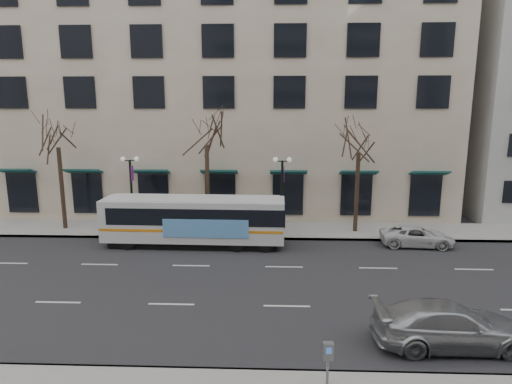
{
  "coord_description": "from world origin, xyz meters",
  "views": [
    {
      "loc": [
        4.29,
        -19.36,
        8.37
      ],
      "look_at": [
        3.49,
        2.69,
        4.0
      ],
      "focal_mm": 30.0,
      "sensor_mm": 36.0,
      "label": 1
    }
  ],
  "objects_px": {
    "lamp_post_left": "(132,191)",
    "city_bus": "(195,219)",
    "tree_far_right": "(359,138)",
    "tree_far_mid": "(206,130)",
    "tree_far_left": "(57,133)",
    "pay_station": "(328,355)",
    "white_pickup": "(417,236)",
    "lamp_post_right": "(282,192)",
    "silver_car": "(450,325)"
  },
  "relations": [
    {
      "from": "tree_far_mid",
      "to": "silver_car",
      "type": "relative_size",
      "value": 1.58
    },
    {
      "from": "lamp_post_left",
      "to": "white_pickup",
      "type": "height_order",
      "value": "lamp_post_left"
    },
    {
      "from": "tree_far_mid",
      "to": "tree_far_left",
      "type": "bearing_deg",
      "value": -180.0
    },
    {
      "from": "silver_car",
      "to": "pay_station",
      "type": "bearing_deg",
      "value": 118.26
    },
    {
      "from": "lamp_post_left",
      "to": "tree_far_right",
      "type": "bearing_deg",
      "value": 2.29
    },
    {
      "from": "city_bus",
      "to": "lamp_post_left",
      "type": "bearing_deg",
      "value": 153.78
    },
    {
      "from": "tree_far_mid",
      "to": "white_pickup",
      "type": "height_order",
      "value": "tree_far_mid"
    },
    {
      "from": "tree_far_mid",
      "to": "white_pickup",
      "type": "distance_m",
      "value": 14.91
    },
    {
      "from": "city_bus",
      "to": "lamp_post_right",
      "type": "bearing_deg",
      "value": 25.34
    },
    {
      "from": "city_bus",
      "to": "pay_station",
      "type": "relative_size",
      "value": 7.78
    },
    {
      "from": "city_bus",
      "to": "pay_station",
      "type": "xyz_separation_m",
      "value": [
        6.35,
        -13.63,
        -0.46
      ]
    },
    {
      "from": "lamp_post_left",
      "to": "white_pickup",
      "type": "distance_m",
      "value": 18.51
    },
    {
      "from": "tree_far_right",
      "to": "lamp_post_left",
      "type": "distance_m",
      "value": 15.4
    },
    {
      "from": "lamp_post_left",
      "to": "city_bus",
      "type": "relative_size",
      "value": 0.47
    },
    {
      "from": "lamp_post_left",
      "to": "lamp_post_right",
      "type": "bearing_deg",
      "value": 0.0
    },
    {
      "from": "city_bus",
      "to": "white_pickup",
      "type": "bearing_deg",
      "value": 2.85
    },
    {
      "from": "tree_far_mid",
      "to": "lamp_post_right",
      "type": "bearing_deg",
      "value": -6.83
    },
    {
      "from": "tree_far_mid",
      "to": "silver_car",
      "type": "height_order",
      "value": "tree_far_mid"
    },
    {
      "from": "tree_far_left",
      "to": "white_pickup",
      "type": "bearing_deg",
      "value": -6.38
    },
    {
      "from": "lamp_post_right",
      "to": "city_bus",
      "type": "xyz_separation_m",
      "value": [
        -5.35,
        -2.41,
        -1.3
      ]
    },
    {
      "from": "tree_far_mid",
      "to": "silver_car",
      "type": "distance_m",
      "value": 18.59
    },
    {
      "from": "tree_far_left",
      "to": "lamp_post_left",
      "type": "distance_m",
      "value": 6.29
    },
    {
      "from": "city_bus",
      "to": "silver_car",
      "type": "bearing_deg",
      "value": -43.66
    },
    {
      "from": "lamp_post_left",
      "to": "city_bus",
      "type": "bearing_deg",
      "value": -27.36
    },
    {
      "from": "tree_far_mid",
      "to": "pay_station",
      "type": "distance_m",
      "value": 18.59
    },
    {
      "from": "silver_car",
      "to": "tree_far_left",
      "type": "bearing_deg",
      "value": 54.24
    },
    {
      "from": "lamp_post_left",
      "to": "tree_far_left",
      "type": "bearing_deg",
      "value": 173.17
    },
    {
      "from": "lamp_post_left",
      "to": "lamp_post_right",
      "type": "xyz_separation_m",
      "value": [
        10.0,
        0.0,
        0.0
      ]
    },
    {
      "from": "tree_far_right",
      "to": "lamp_post_right",
      "type": "height_order",
      "value": "tree_far_right"
    },
    {
      "from": "tree_far_right",
      "to": "lamp_post_right",
      "type": "relative_size",
      "value": 1.55
    },
    {
      "from": "city_bus",
      "to": "white_pickup",
      "type": "xyz_separation_m",
      "value": [
        13.61,
        0.41,
        -1.03
      ]
    },
    {
      "from": "city_bus",
      "to": "pay_station",
      "type": "distance_m",
      "value": 15.05
    },
    {
      "from": "lamp_post_right",
      "to": "tree_far_left",
      "type": "bearing_deg",
      "value": 177.71
    },
    {
      "from": "tree_far_left",
      "to": "city_bus",
      "type": "relative_size",
      "value": 0.75
    },
    {
      "from": "lamp_post_right",
      "to": "silver_car",
      "type": "distance_m",
      "value": 14.65
    },
    {
      "from": "tree_far_mid",
      "to": "tree_far_right",
      "type": "relative_size",
      "value": 1.06
    },
    {
      "from": "tree_far_mid",
      "to": "lamp_post_right",
      "type": "xyz_separation_m",
      "value": [
        5.01,
        -0.6,
        -3.96
      ]
    },
    {
      "from": "silver_car",
      "to": "pay_station",
      "type": "distance_m",
      "value": 5.4
    },
    {
      "from": "lamp_post_left",
      "to": "pay_station",
      "type": "bearing_deg",
      "value": -55.56
    },
    {
      "from": "tree_far_right",
      "to": "tree_far_mid",
      "type": "bearing_deg",
      "value": 180.0
    },
    {
      "from": "tree_far_right",
      "to": "tree_far_left",
      "type": "bearing_deg",
      "value": 180.0
    },
    {
      "from": "tree_far_left",
      "to": "city_bus",
      "type": "xyz_separation_m",
      "value": [
        9.66,
        -3.01,
        -5.06
      ]
    },
    {
      "from": "lamp_post_left",
      "to": "white_pickup",
      "type": "relative_size",
      "value": 1.19
    },
    {
      "from": "tree_far_right",
      "to": "city_bus",
      "type": "bearing_deg",
      "value": -163.8
    },
    {
      "from": "tree_far_left",
      "to": "tree_far_mid",
      "type": "height_order",
      "value": "tree_far_mid"
    },
    {
      "from": "tree_far_mid",
      "to": "lamp_post_left",
      "type": "relative_size",
      "value": 1.64
    },
    {
      "from": "tree_far_left",
      "to": "pay_station",
      "type": "relative_size",
      "value": 5.83
    },
    {
      "from": "white_pickup",
      "to": "lamp_post_left",
      "type": "bearing_deg",
      "value": 87.51
    },
    {
      "from": "silver_car",
      "to": "city_bus",
      "type": "bearing_deg",
      "value": 43.44
    },
    {
      "from": "tree_far_mid",
      "to": "city_bus",
      "type": "height_order",
      "value": "tree_far_mid"
    }
  ]
}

